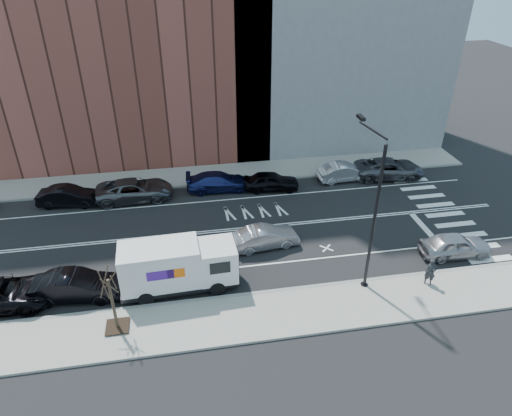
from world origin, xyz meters
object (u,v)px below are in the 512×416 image
object	(u,v)px
fedex_van	(178,266)
driving_sedan	(265,237)
far_parked_b	(68,196)
near_parked_front	(455,245)
pedestrian	(431,272)

from	to	relation	value
fedex_van	driving_sedan	distance (m)	6.64
far_parked_b	near_parked_front	xyz separation A→B (m)	(25.55, -11.07, 0.02)
fedex_van	far_parked_b	xyz separation A→B (m)	(-8.01, 11.23, -0.85)
pedestrian	near_parked_front	bearing A→B (deg)	62.32
fedex_van	driving_sedan	size ratio (longest dim) A/B	1.54
far_parked_b	pedestrian	xyz separation A→B (m)	(22.43, -13.58, 0.26)
near_parked_front	pedestrian	xyz separation A→B (m)	(-3.12, -2.51, 0.24)
far_parked_b	near_parked_front	bearing A→B (deg)	-106.46
fedex_van	driving_sedan	xyz separation A→B (m)	(5.73, 3.23, -0.88)
far_parked_b	fedex_van	bearing A→B (deg)	-137.55
fedex_van	near_parked_front	size ratio (longest dim) A/B	1.49
fedex_van	pedestrian	bearing A→B (deg)	-11.50
driving_sedan	near_parked_front	size ratio (longest dim) A/B	0.97
near_parked_front	fedex_van	bearing A→B (deg)	93.07
pedestrian	driving_sedan	bearing A→B (deg)	170.79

